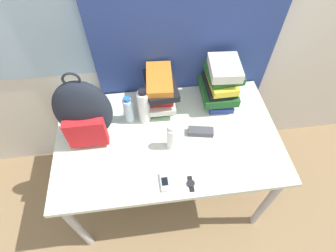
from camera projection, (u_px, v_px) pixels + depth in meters
ground_plane at (175, 238)px, 1.92m from camera, size 12.00×12.00×0.00m
wall_back at (156, 14)px, 1.46m from camera, size 6.00×0.06×2.50m
curtain_blue at (188, 17)px, 1.44m from camera, size 1.13×0.04×2.50m
desk at (168, 144)px, 1.64m from camera, size 1.33×0.80×0.75m
backpack at (84, 113)px, 1.41m from camera, size 0.31×0.18×0.48m
book_stack_left at (160, 91)px, 1.61m from camera, size 0.20×0.29×0.25m
book_stack_center at (221, 84)px, 1.63m from camera, size 0.24×0.28×0.31m
water_bottle at (129, 110)px, 1.57m from camera, size 0.06×0.06×0.20m
sports_bottle at (144, 107)px, 1.55m from camera, size 0.07×0.07×0.26m
sunscreen_bottle at (171, 138)px, 1.46m from camera, size 0.05×0.05×0.18m
cell_phone at (165, 182)px, 1.38m from camera, size 0.05×0.11×0.02m
sunglasses_case at (201, 132)px, 1.57m from camera, size 0.16×0.08×0.04m
wristwatch at (191, 184)px, 1.38m from camera, size 0.04×0.09×0.01m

